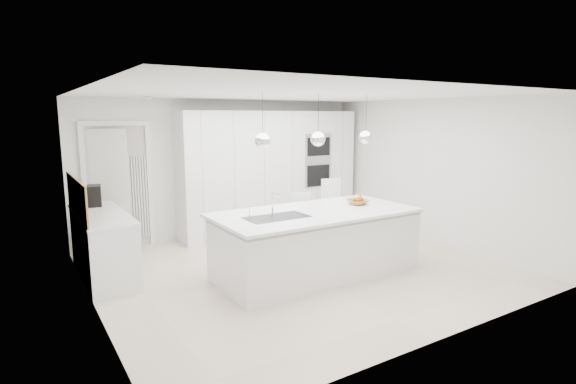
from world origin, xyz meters
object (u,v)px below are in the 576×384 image
island_base (317,245)px  bar_stool_left (305,225)px  bar_stool_right (336,213)px  fruit_bowl (358,202)px  espresso_machine (94,196)px

island_base → bar_stool_left: 0.93m
bar_stool_left → island_base: bearing=-103.6°
island_base → bar_stool_right: bearing=41.5°
bar_stool_left → bar_stool_right: size_ratio=0.86×
bar_stool_left → fruit_bowl: bearing=-49.6°
espresso_machine → bar_stool_left: bearing=-12.8°
bar_stool_right → bar_stool_left: bearing=-159.2°
fruit_bowl → espresso_machine: size_ratio=0.99×
fruit_bowl → espresso_machine: 3.89m
island_base → bar_stool_right: 1.49m
fruit_bowl → espresso_machine: espresso_machine is taller
fruit_bowl → bar_stool_left: (-0.43, 0.75, -0.45)m
island_base → fruit_bowl: (0.81, 0.10, 0.51)m
fruit_bowl → bar_stool_left: size_ratio=0.31×
bar_stool_left → bar_stool_right: (0.73, 0.13, 0.08)m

